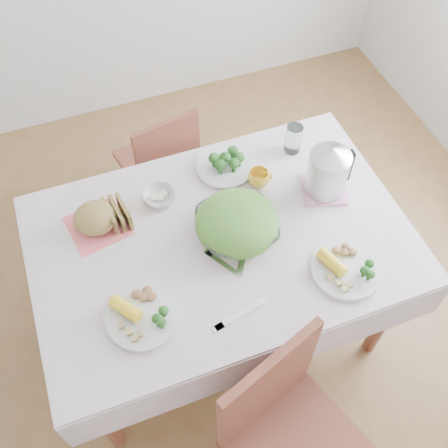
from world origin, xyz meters
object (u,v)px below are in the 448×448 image
object	(u,v)px
dinner_plate_right	(346,270)
yellow_mug	(259,178)
dinner_plate_left	(143,316)
salad_bowl	(237,226)
chair_far	(156,152)
electric_kettle	(328,171)
dining_table	(221,285)

from	to	relation	value
dinner_plate_right	yellow_mug	bearing A→B (deg)	105.24
dinner_plate_left	dinner_plate_right	xyz separation A→B (m)	(0.77, -0.09, 0.00)
yellow_mug	salad_bowl	bearing A→B (deg)	-131.37
dinner_plate_left	dinner_plate_right	distance (m)	0.78
chair_far	dinner_plate_left	distance (m)	1.15
salad_bowl	dinner_plate_right	size ratio (longest dim) A/B	1.16
salad_bowl	yellow_mug	bearing A→B (deg)	48.63
yellow_mug	electric_kettle	bearing A→B (deg)	-28.02
chair_far	salad_bowl	distance (m)	0.90
dining_table	dinner_plate_left	world-z (taller)	dinner_plate_left
electric_kettle	dinner_plate_right	bearing A→B (deg)	-102.44
salad_bowl	electric_kettle	world-z (taller)	electric_kettle
dining_table	chair_far	xyz separation A→B (m)	(-0.06, 0.83, 0.09)
dinner_plate_left	dinner_plate_right	bearing A→B (deg)	-6.27
yellow_mug	dining_table	bearing A→B (deg)	-140.02
dining_table	dinner_plate_right	bearing A→B (deg)	-38.62
dining_table	salad_bowl	bearing A→B (deg)	3.27
electric_kettle	chair_far	bearing A→B (deg)	129.11
yellow_mug	dinner_plate_left	bearing A→B (deg)	-145.43
chair_far	salad_bowl	bearing A→B (deg)	87.59
dinner_plate_right	yellow_mug	size ratio (longest dim) A/B	2.97
dinner_plate_left	yellow_mug	size ratio (longest dim) A/B	2.99
dinner_plate_right	electric_kettle	size ratio (longest dim) A/B	1.14
salad_bowl	dinner_plate_left	size ratio (longest dim) A/B	1.15
dinner_plate_right	dinner_plate_left	bearing A→B (deg)	173.73
salad_bowl	dinner_plate_right	xyz separation A→B (m)	(0.32, -0.32, -0.03)
chair_far	electric_kettle	bearing A→B (deg)	115.15
chair_far	dinner_plate_right	size ratio (longest dim) A/B	2.99
dining_table	dinner_plate_right	world-z (taller)	dinner_plate_right
chair_far	salad_bowl	xyz separation A→B (m)	(0.13, -0.82, 0.34)
dining_table	electric_kettle	size ratio (longest dim) A/B	5.89
yellow_mug	electric_kettle	world-z (taller)	electric_kettle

